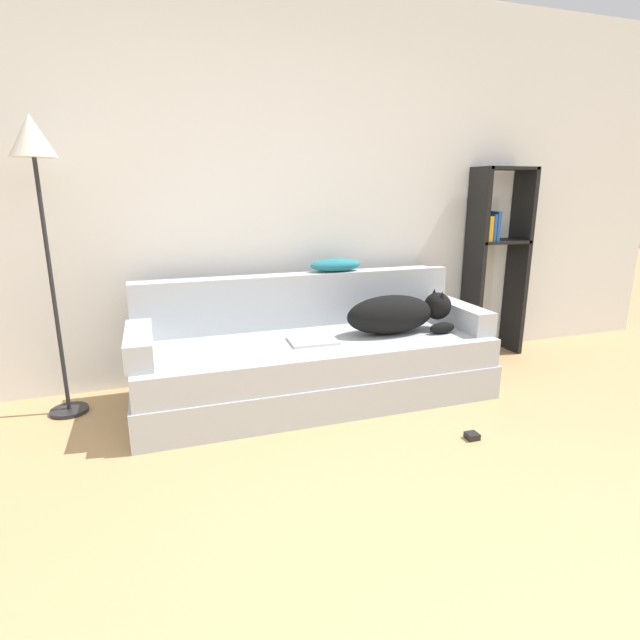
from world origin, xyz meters
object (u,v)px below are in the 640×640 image
at_px(couch, 315,369).
at_px(throw_pillow, 336,265).
at_px(bookshelf, 496,252).
at_px(power_adapter, 472,436).
at_px(dog, 398,313).
at_px(laptop, 313,340).
at_px(floor_lamp, 36,169).

height_order(couch, throw_pillow, throw_pillow).
relative_size(couch, bookshelf, 1.52).
height_order(couch, power_adapter, couch).
bearing_deg(dog, throw_pillow, 125.37).
bearing_deg(couch, bookshelf, 14.21).
height_order(laptop, floor_lamp, floor_lamp).
distance_m(laptop, power_adapter, 1.11).
bearing_deg(power_adapter, dog, 95.71).
relative_size(couch, floor_lamp, 1.32).
height_order(dog, laptop, dog).
bearing_deg(bookshelf, laptop, -164.32).
distance_m(dog, laptop, 0.62).
xyz_separation_m(floor_lamp, power_adapter, (2.18, -1.10, -1.44)).
distance_m(couch, bookshelf, 1.86).
relative_size(laptop, power_adapter, 4.54).
xyz_separation_m(dog, laptop, (-0.61, -0.01, -0.13)).
relative_size(throw_pillow, bookshelf, 0.25).
distance_m(couch, dog, 0.67).
height_order(dog, power_adapter, dog).
distance_m(bookshelf, floor_lamp, 3.28).
xyz_separation_m(throw_pillow, bookshelf, (1.41, 0.06, 0.03)).
xyz_separation_m(couch, floor_lamp, (-1.53, 0.27, 1.26)).
relative_size(couch, laptop, 7.49).
height_order(dog, throw_pillow, throw_pillow).
height_order(throw_pillow, power_adapter, throw_pillow).
relative_size(dog, floor_lamp, 0.43).
distance_m(couch, power_adapter, 1.07).
bearing_deg(couch, throw_pillow, 52.95).
bearing_deg(floor_lamp, couch, -10.10).
bearing_deg(throw_pillow, dog, -54.63).
xyz_separation_m(bookshelf, power_adapter, (-1.04, -1.26, -0.84)).
bearing_deg(couch, dog, -4.90).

